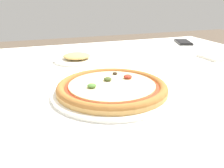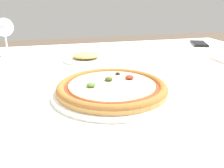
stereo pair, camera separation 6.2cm
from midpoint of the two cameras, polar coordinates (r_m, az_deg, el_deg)
The scene contains 5 objects.
dining_table at distance 0.85m, azimuth 2.54°, elevation -2.58°, with size 1.33×1.18×0.71m.
pizza_plate at distance 0.66m, azimuth -2.69°, elevation -1.11°, with size 0.32×0.32×0.04m.
cell_phone at distance 1.40m, azimuth 14.76°, elevation 9.26°, with size 0.12×0.16×0.01m.
side_plate at distance 1.00m, azimuth -9.82°, elevation 5.81°, with size 0.18×0.18×0.03m.
napkin_folded at distance 1.12m, azimuth 21.94°, elevation 5.87°, with size 0.15×0.11×0.01m.
Camera 1 is at (-0.33, -0.71, 0.97)m, focal length 40.00 mm.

